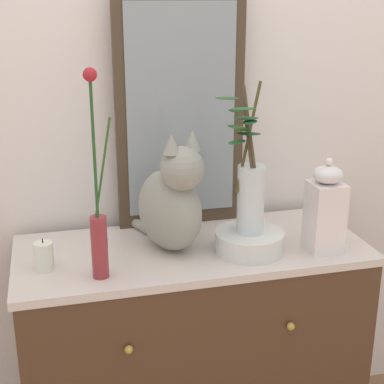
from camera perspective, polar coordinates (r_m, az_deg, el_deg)
name	(u,v)px	position (r m, az deg, el deg)	size (l,w,h in m)	color
wall_back	(170,80)	(1.98, -2.22, 10.93)	(4.40, 0.08, 2.60)	white
sideboard	(192,359)	(2.02, 0.00, -16.11)	(1.09, 0.48, 0.82)	#4A301E
mirror_leaning	(181,111)	(1.90, -1.14, 7.97)	(0.43, 0.03, 0.78)	#473625
cat_sitting	(171,202)	(1.75, -2.04, -1.00)	(0.24, 0.42, 0.38)	gray
vase_slim_green	(98,225)	(1.59, -9.20, -3.22)	(0.07, 0.05, 0.58)	maroon
bowl_porcelain	(249,241)	(1.78, 5.65, -4.85)	(0.21, 0.21, 0.06)	silver
vase_glass_clear	(250,190)	(1.72, 5.71, 0.15)	(0.14, 0.21, 0.45)	silver
jar_lidded_porcelain	(325,210)	(1.79, 12.98, -1.71)	(0.10, 0.10, 0.29)	white
candle_pillar	(44,256)	(1.71, -14.37, -6.15)	(0.05, 0.05, 0.10)	silver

